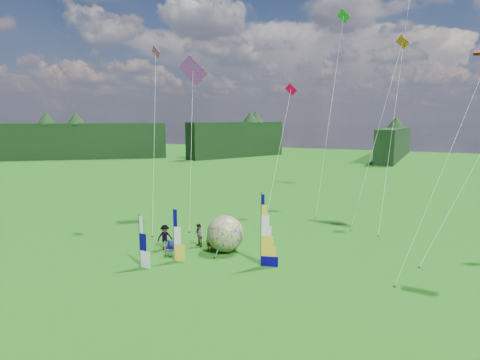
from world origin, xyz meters
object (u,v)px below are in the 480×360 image
at_px(spectator_a, 210,241).
at_px(spectator_c, 165,237).
at_px(side_banner_far, 140,242).
at_px(feather_banner_main, 261,231).
at_px(spectator_b, 199,235).
at_px(bol_inflatable, 225,234).
at_px(spectator_d, 217,232).
at_px(camp_chair, 170,249).
at_px(kite_whale, 397,91).
at_px(side_banner_left, 174,235).

distance_m(spectator_a, spectator_c, 3.37).
bearing_deg(side_banner_far, spectator_a, 65.87).
xyz_separation_m(spectator_a, spectator_c, (-3.22, -0.99, 0.13)).
height_order(feather_banner_main, spectator_b, feather_banner_main).
height_order(side_banner_far, spectator_b, side_banner_far).
relative_size(bol_inflatable, spectator_c, 1.43).
height_order(spectator_a, spectator_d, spectator_d).
bearing_deg(spectator_d, spectator_b, 71.79).
bearing_deg(bol_inflatable, spectator_c, -160.76).
xyz_separation_m(side_banner_far, spectator_b, (1.11, 5.44, -0.83)).
bearing_deg(spectator_b, spectator_c, -104.78).
relative_size(side_banner_far, spectator_b, 1.94).
bearing_deg(spectator_a, spectator_b, 154.21).
height_order(spectator_a, camp_chair, spectator_a).
bearing_deg(spectator_a, feather_banner_main, -14.58).
height_order(bol_inflatable, spectator_b, bol_inflatable).
bearing_deg(feather_banner_main, spectator_a, 150.63).
bearing_deg(spectator_d, spectator_a, 113.94).
bearing_deg(feather_banner_main, kite_whale, 56.11).
distance_m(spectator_a, spectator_b, 1.48).
bearing_deg(spectator_a, spectator_c, -162.52).
distance_m(spectator_a, camp_chair, 2.92).
bearing_deg(camp_chair, spectator_a, 34.13).
bearing_deg(spectator_a, spectator_d, 105.53).
xyz_separation_m(spectator_d, kite_whale, (11.15, 13.81, 11.22)).
relative_size(spectator_a, spectator_c, 0.86).
height_order(spectator_a, spectator_c, spectator_c).
height_order(bol_inflatable, spectator_a, bol_inflatable).
bearing_deg(feather_banner_main, side_banner_far, -167.12).
bearing_deg(side_banner_left, camp_chair, 131.88).
height_order(spectator_c, camp_chair, spectator_c).
distance_m(bol_inflatable, spectator_a, 1.24).
relative_size(feather_banner_main, camp_chair, 4.42).
bearing_deg(feather_banner_main, spectator_b, 147.94).
distance_m(feather_banner_main, spectator_b, 6.31).
bearing_deg(spectator_c, side_banner_far, -129.05).
bearing_deg(feather_banner_main, camp_chair, 173.82).
height_order(bol_inflatable, camp_chair, bol_inflatable).
relative_size(spectator_d, kite_whale, 0.07).
bearing_deg(spectator_c, camp_chair, -93.46).
relative_size(spectator_b, camp_chair, 1.63).
bearing_deg(side_banner_left, side_banner_far, -131.22).
distance_m(feather_banner_main, spectator_c, 7.87).
bearing_deg(spectator_d, spectator_c, 58.50).
xyz_separation_m(spectator_a, kite_whale, (10.58, 15.94, 11.25)).
distance_m(side_banner_far, kite_whale, 26.57).
height_order(side_banner_left, spectator_d, side_banner_left).
height_order(side_banner_left, bol_inflatable, side_banner_left).
distance_m(spectator_a, spectator_d, 2.20).
relative_size(side_banner_left, spectator_a, 2.24).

